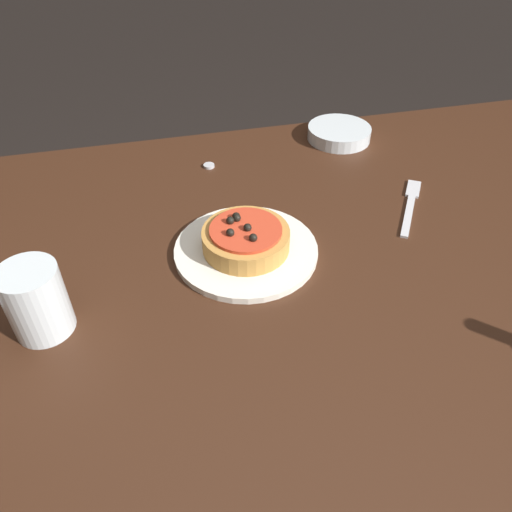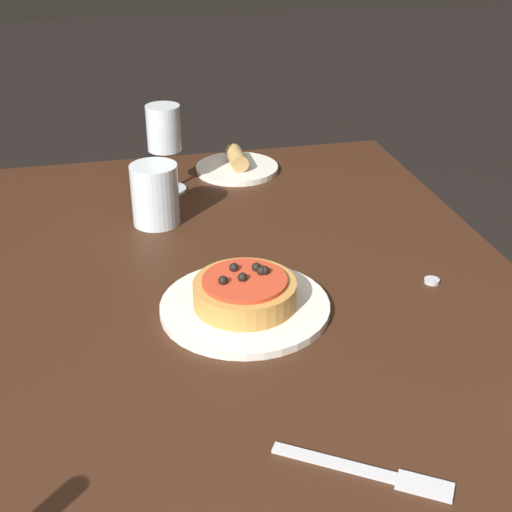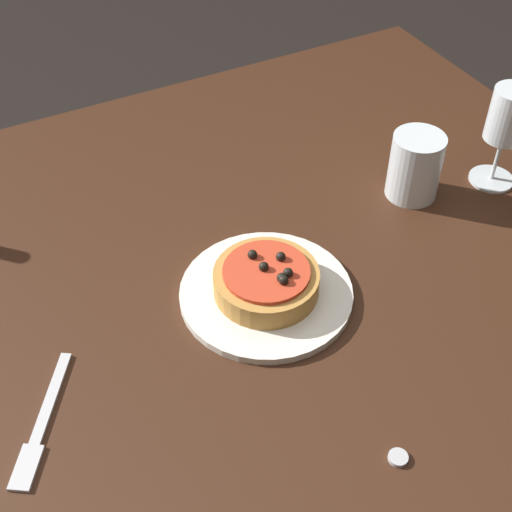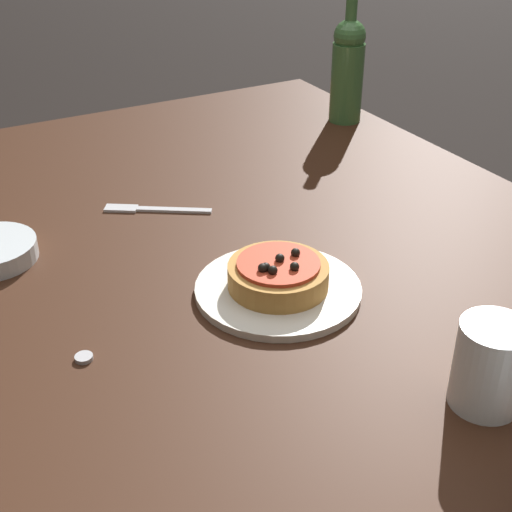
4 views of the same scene
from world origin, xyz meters
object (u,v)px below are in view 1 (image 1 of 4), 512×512
pizza (246,238)px  bottle_cap (209,166)px  dinner_plate (246,250)px  fork (410,203)px  water_cup (36,301)px  side_bowl (339,133)px  dining_table (323,299)px

pizza → bottle_cap: 0.30m
dinner_plate → pizza: pizza is taller
pizza → fork: 0.36m
pizza → dinner_plate: bearing=150.5°
water_cup → fork: bearing=-166.4°
water_cup → side_bowl: 0.78m
fork → bottle_cap: (0.36, -0.24, 0.00)m
pizza → bottle_cap: pizza is taller
pizza → side_bowl: bearing=-130.7°
pizza → bottle_cap: (0.01, -0.30, -0.03)m
pizza → fork: pizza is taller
dinner_plate → bottle_cap: (0.01, -0.30, -0.00)m
side_bowl → bottle_cap: (0.32, 0.05, -0.01)m
pizza → water_cup: water_cup is taller
water_cup → bottle_cap: size_ratio=4.67×
water_cup → side_bowl: (-0.63, -0.45, -0.04)m
pizza → water_cup: bearing=16.5°
fork → bottle_cap: 0.43m
dinner_plate → side_bowl: 0.47m
dinner_plate → pizza: (0.00, -0.00, 0.03)m
side_bowl → dinner_plate: bearing=49.3°
water_cup → pizza: bearing=-163.5°
dining_table → pizza: 0.18m
dinner_plate → water_cup: bearing=16.5°
dining_table → bottle_cap: 0.41m
dining_table → bottle_cap: size_ratio=66.01×
dining_table → side_bowl: (-0.18, -0.43, 0.09)m
fork → water_cup: bearing=136.3°
side_bowl → fork: 0.29m
pizza → side_bowl: 0.47m
fork → bottle_cap: bearing=89.6°
water_cup → dinner_plate: bearing=-163.5°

